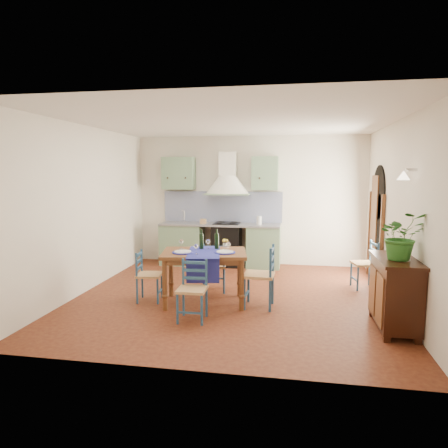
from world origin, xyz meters
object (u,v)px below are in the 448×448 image
(sideboard, at_px, (395,291))
(potted_plant, at_px, (401,236))
(dining_table, at_px, (204,258))
(chair_near, at_px, (193,289))

(sideboard, xyz_separation_m, potted_plant, (0.02, -0.10, 0.73))
(potted_plant, bearing_deg, sideboard, 101.83)
(dining_table, xyz_separation_m, chair_near, (-0.00, -0.73, -0.29))
(dining_table, height_order, chair_near, dining_table)
(chair_near, bearing_deg, potted_plant, 0.65)
(potted_plant, bearing_deg, chair_near, -179.35)
(chair_near, height_order, sideboard, sideboard)
(dining_table, height_order, sideboard, dining_table)
(dining_table, xyz_separation_m, potted_plant, (2.65, -0.70, 0.52))
(sideboard, bearing_deg, potted_plant, -78.17)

